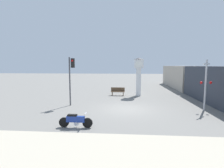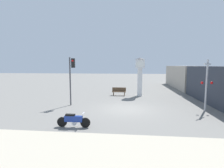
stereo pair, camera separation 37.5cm
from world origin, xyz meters
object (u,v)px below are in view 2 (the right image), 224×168
motorcycle (73,120)px  freight_train (197,80)px  traffic_light (72,72)px  clock_tower (140,71)px  railroad_crossing_signal (207,83)px  bench (119,91)px

motorcycle → freight_train: freight_train is taller
motorcycle → traffic_light: bearing=109.3°
clock_tower → railroad_crossing_signal: clock_tower is taller
motorcycle → clock_tower: clock_tower is taller
clock_tower → traffic_light: bearing=-138.6°
clock_tower → freight_train: clock_tower is taller
clock_tower → bench: 3.37m
clock_tower → railroad_crossing_signal: bearing=-52.3°
railroad_crossing_signal → traffic_light: bearing=176.2°
traffic_light → bench: bearing=55.4°
bench → motorcycle: bearing=-99.8°
railroad_crossing_signal → clock_tower: bearing=127.7°
clock_tower → traffic_light: (-6.11, -5.38, -0.02)m
clock_tower → railroad_crossing_signal: (4.71, -6.10, -0.75)m
freight_train → motorcycle: bearing=-131.0°
bench → railroad_crossing_signal: bearing=-41.0°
motorcycle → clock_tower: 11.77m
motorcycle → bench: bench is taller
railroad_crossing_signal → bench: 9.52m
freight_train → traffic_light: 15.45m
motorcycle → bench: size_ratio=1.20×
clock_tower → freight_train: size_ratio=0.18×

